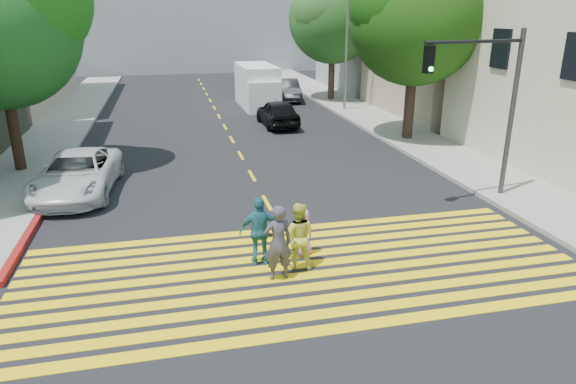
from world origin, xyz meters
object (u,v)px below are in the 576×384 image
object	(u,v)px
dark_car_near	(278,113)
dark_car_parked	(287,90)
pedestrian_woman	(298,236)
pedestrian_extra	(260,231)
tree_right_far	(334,13)
traffic_signal	(490,94)
silver_car	(253,81)
white_sedan	(77,174)
pedestrian_child	(303,232)
pedestrian_man	(278,243)
tree_right_near	(418,10)
white_van	(258,88)

from	to	relation	value
dark_car_near	dark_car_parked	bearing A→B (deg)	-108.15
pedestrian_woman	dark_car_near	size ratio (longest dim) A/B	0.39
pedestrian_extra	dark_car_near	size ratio (longest dim) A/B	0.41
tree_right_far	traffic_signal	size ratio (longest dim) A/B	1.58
silver_car	traffic_signal	xyz separation A→B (m)	(2.95, -26.51, 2.77)
white_sedan	dark_car_parked	bearing A→B (deg)	61.66
pedestrian_woman	dark_car_near	bearing A→B (deg)	-83.54
pedestrian_child	pedestrian_extra	bearing A→B (deg)	-8.77
pedestrian_child	dark_car_near	world-z (taller)	dark_car_near
pedestrian_man	pedestrian_extra	distance (m)	0.89
silver_car	dark_car_parked	distance (m)	5.53
pedestrian_child	dark_car_near	bearing A→B (deg)	-119.19
tree_right_far	dark_car_parked	world-z (taller)	tree_right_far
tree_right_near	white_sedan	xyz separation A→B (m)	(-14.34, -4.60, -5.24)
tree_right_near	pedestrian_man	bearing A→B (deg)	-127.00
white_sedan	silver_car	bearing A→B (deg)	71.33
tree_right_far	pedestrian_man	bearing A→B (deg)	-110.46
tree_right_far	silver_car	distance (m)	9.08
pedestrian_woman	silver_car	distance (m)	29.87
tree_right_far	pedestrian_man	world-z (taller)	tree_right_far
pedestrian_woman	traffic_signal	xyz separation A→B (m)	(6.83, 3.10, 2.68)
dark_car_near	dark_car_parked	xyz separation A→B (m)	(2.45, 8.22, -0.00)
white_sedan	dark_car_parked	size ratio (longest dim) A/B	1.16
pedestrian_man	dark_car_parked	world-z (taller)	pedestrian_man
pedestrian_woman	pedestrian_child	size ratio (longest dim) A/B	1.31
pedestrian_child	white_sedan	xyz separation A→B (m)	(-6.22, 6.27, 0.08)
pedestrian_woman	white_van	xyz separation A→B (m)	(2.93, 22.15, 0.44)
dark_car_near	traffic_signal	size ratio (longest dim) A/B	0.78
white_van	traffic_signal	size ratio (longest dim) A/B	1.04
traffic_signal	white_sedan	bearing A→B (deg)	153.37
tree_right_near	dark_car_near	world-z (taller)	tree_right_near
pedestrian_man	pedestrian_extra	bearing A→B (deg)	-77.27
white_sedan	tree_right_far	bearing A→B (deg)	54.03
pedestrian_woman	pedestrian_child	bearing A→B (deg)	-98.53
tree_right_near	dark_car_near	bearing A→B (deg)	139.84
pedestrian_man	dark_car_near	size ratio (longest dim) A/B	0.43
tree_right_far	pedestrian_man	distance (m)	26.08
white_sedan	dark_car_near	size ratio (longest dim) A/B	1.20
pedestrian_woman	silver_car	xyz separation A→B (m)	(3.88, 29.61, -0.09)
dark_car_parked	traffic_signal	xyz separation A→B (m)	(1.44, -21.19, 2.78)
tree_right_far	pedestrian_child	distance (m)	24.87
pedestrian_child	white_sedan	size ratio (longest dim) A/B	0.25
tree_right_far	silver_car	size ratio (longest dim) A/B	1.69
white_sedan	traffic_signal	size ratio (longest dim) A/B	0.94
white_sedan	white_van	bearing A→B (deg)	64.58
pedestrian_man	pedestrian_extra	xyz separation A→B (m)	(-0.26, 0.85, -0.04)
tree_right_near	traffic_signal	xyz separation A→B (m)	(-1.57, -8.36, -2.45)
dark_car_parked	traffic_signal	size ratio (longest dim) A/B	0.81
pedestrian_man	silver_car	distance (m)	30.41
tree_right_near	dark_car_parked	xyz separation A→B (m)	(-3.02, 12.83, -5.22)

